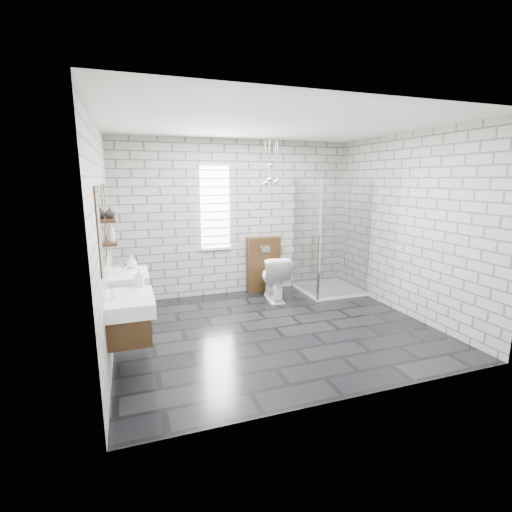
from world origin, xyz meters
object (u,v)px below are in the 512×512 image
vanity_left (126,306)px  cistern_panel (263,264)px  vanity_right (126,280)px  shower_enclosure (328,266)px  toilet (274,278)px

vanity_left → cistern_panel: bearing=44.5°
vanity_right → shower_enclosure: 3.50m
cistern_panel → shower_enclosure: size_ratio=0.49×
vanity_right → cistern_panel: 2.70m
toilet → vanity_right: bearing=25.6°
vanity_right → cistern_panel: vanity_right is taller
vanity_right → toilet: size_ratio=2.06×
vanity_left → toilet: size_ratio=2.06×
vanity_right → shower_enclosure: shower_enclosure is taller
vanity_right → toilet: 2.51m
vanity_right → cistern_panel: (2.37, 1.28, -0.26)m
vanity_right → toilet: vanity_right is taller
vanity_left → shower_enclosure: shower_enclosure is taller
vanity_right → cistern_panel: size_ratio=1.57×
shower_enclosure → toilet: size_ratio=2.66×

